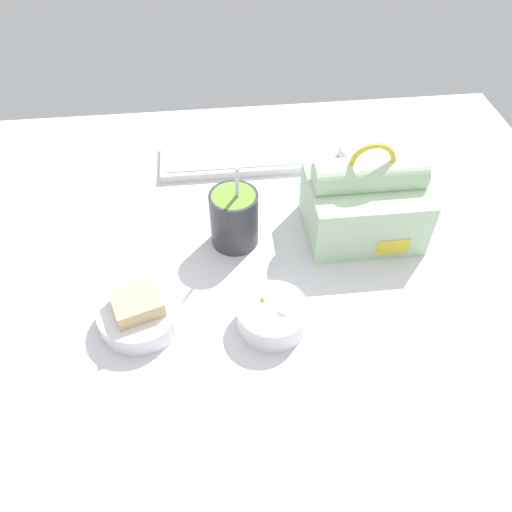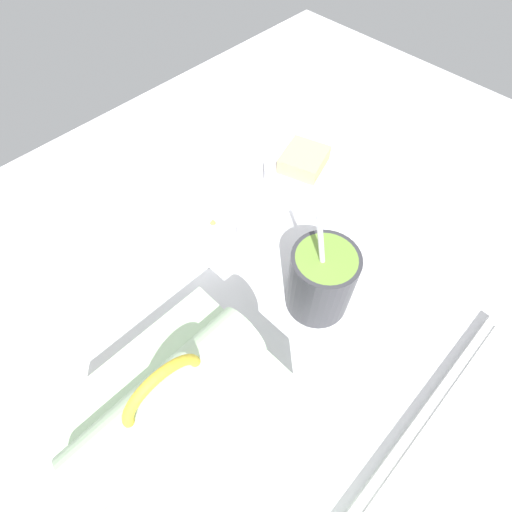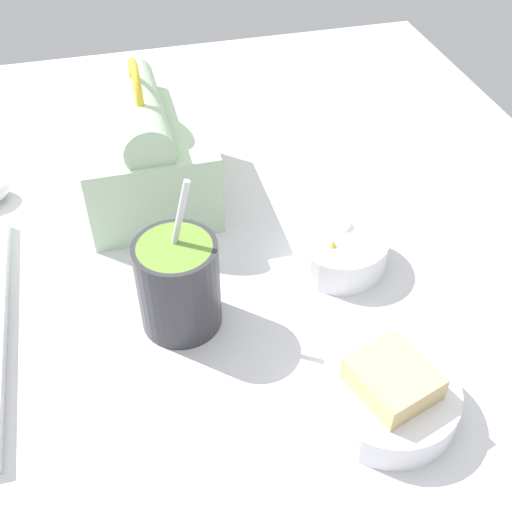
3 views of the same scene
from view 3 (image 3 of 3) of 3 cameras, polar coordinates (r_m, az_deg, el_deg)
The scene contains 5 objects.
desk_surface at distance 76.54cm, azimuth -2.75°, elevation -4.44°, with size 140.00×110.00×2.00cm.
lunch_bag at distance 88.50cm, azimuth -9.81°, elevation 9.06°, with size 21.40×17.10×20.07cm.
soup_cup at distance 69.91cm, azimuth -6.91°, elevation -2.42°, with size 9.05×9.05×18.68cm.
bento_bowl_sandwich at distance 65.50cm, azimuth 11.72°, elevation -12.00°, with size 13.72×13.72×6.53cm.
bento_bowl_snacks at distance 79.33cm, azimuth 7.42°, elevation 0.61°, with size 11.64×11.64×5.25cm.
Camera 3 is at (-51.50, 9.55, 56.82)cm, focal length 45.00 mm.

